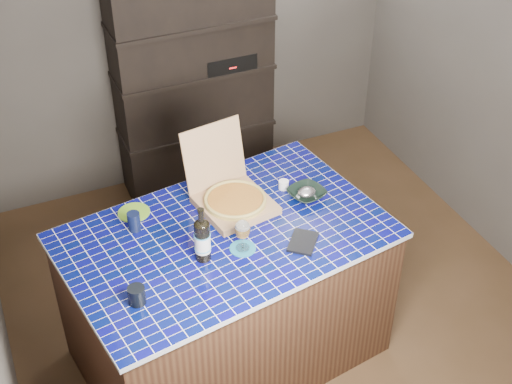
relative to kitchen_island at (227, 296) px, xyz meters
name	(u,v)px	position (x,y,z in m)	size (l,w,h in m)	color
room	(277,148)	(0.46, 0.31, 0.76)	(3.50, 3.50, 3.50)	brown
shelving_unit	(194,86)	(0.46, 1.84, 0.41)	(1.20, 0.41, 1.80)	black
kitchen_island	(227,296)	(0.00, 0.00, 0.00)	(1.95, 1.41, 0.98)	#492E1C
pizza_box	(233,197)	(0.14, 0.22, 0.55)	(0.47, 0.54, 0.43)	#A77756
mead_bottle	(202,239)	(-0.18, -0.14, 0.62)	(0.09, 0.09, 0.34)	black
teal_trivet	(243,248)	(0.04, -0.16, 0.49)	(0.15, 0.15, 0.01)	#1A6C8A
wine_glass	(242,230)	(0.04, -0.16, 0.63)	(0.09, 0.09, 0.19)	white
tumbler	(137,295)	(-0.60, -0.32, 0.54)	(0.09, 0.09, 0.10)	black
dvd_case	(303,242)	(0.37, -0.25, 0.50)	(0.14, 0.20, 0.02)	black
bowl	(307,194)	(0.57, 0.12, 0.52)	(0.21, 0.21, 0.05)	black
foil_contents	(307,192)	(0.57, 0.12, 0.53)	(0.12, 0.10, 0.05)	silver
white_jar	(284,185)	(0.48, 0.26, 0.52)	(0.06, 0.06, 0.05)	white
navy_cup	(134,221)	(-0.45, 0.24, 0.55)	(0.07, 0.07, 0.11)	black
green_trivet	(134,212)	(-0.42, 0.39, 0.49)	(0.19, 0.19, 0.01)	#6BA322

